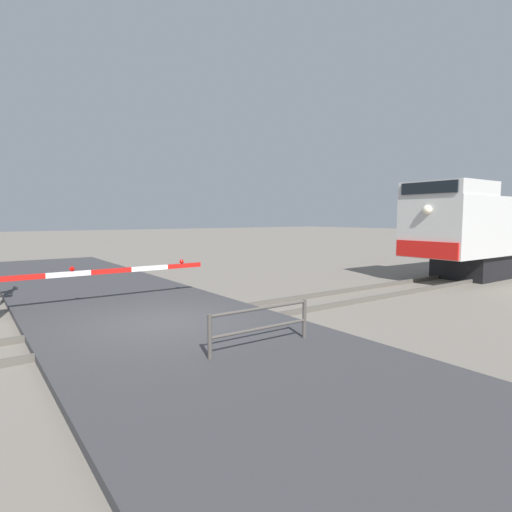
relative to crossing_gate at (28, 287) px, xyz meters
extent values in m
plane|color=slate|center=(3.29, 2.43, -0.80)|extent=(160.00, 160.00, 0.00)
cube|color=#59544C|center=(2.57, 2.43, -0.72)|extent=(0.08, 80.00, 0.15)
cube|color=#59544C|center=(4.01, 2.43, -0.72)|extent=(0.08, 80.00, 0.15)
cube|color=#38383A|center=(3.29, 2.43, -0.72)|extent=(36.00, 5.67, 0.15)
cube|color=black|center=(3.29, 16.85, -0.27)|extent=(2.30, 3.20, 1.05)
cube|color=silver|center=(3.29, 14.54, 2.95)|extent=(2.66, 2.82, 0.56)
cube|color=black|center=(3.29, 13.10, 2.95)|extent=(2.30, 0.06, 0.45)
cube|color=red|center=(3.29, 13.09, 0.60)|extent=(2.58, 0.08, 0.64)
sphere|color=#F2EACC|center=(3.29, 13.08, 2.13)|extent=(0.36, 0.36, 0.36)
cube|color=red|center=(0.00, -0.17, 0.25)|extent=(0.10, 1.18, 0.14)
cube|color=white|center=(0.00, 1.01, 0.25)|extent=(0.10, 1.18, 0.14)
cube|color=red|center=(0.00, 2.18, 0.25)|extent=(0.10, 1.18, 0.14)
cube|color=white|center=(0.00, 3.36, 0.25)|extent=(0.10, 1.18, 0.14)
cube|color=red|center=(0.00, 4.53, 0.25)|extent=(0.10, 1.18, 0.14)
sphere|color=red|center=(0.00, 1.10, 0.39)|extent=(0.14, 0.14, 0.14)
sphere|color=red|center=(0.00, 4.45, 0.39)|extent=(0.14, 0.14, 0.14)
cylinder|color=#4C4742|center=(6.12, 2.07, -0.32)|extent=(0.08, 0.08, 0.95)
cylinder|color=#4C4742|center=(6.12, 4.29, -0.32)|extent=(0.08, 0.08, 0.95)
cylinder|color=#4C4742|center=(6.12, 3.18, 0.11)|extent=(0.06, 2.22, 0.06)
cylinder|color=#4C4742|center=(6.12, 3.18, -0.28)|extent=(0.06, 2.22, 0.06)
camera|label=1|loc=(12.33, -1.37, 1.83)|focal=28.98mm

